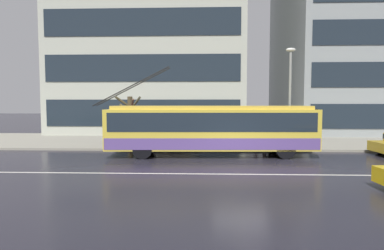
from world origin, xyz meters
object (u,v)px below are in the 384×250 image
at_px(street_lamp, 290,89).
at_px(pedestrian_walking_past, 138,123).
at_px(trolleybus, 211,128).
at_px(bus_shelter, 172,117).
at_px(pedestrian_approaching_curb, 264,123).
at_px(pedestrian_at_shelter, 257,121).
at_px(street_tree_bare, 130,117).

bearing_deg(street_lamp, pedestrian_walking_past, -179.83).
relative_size(trolleybus, street_lamp, 1.99).
height_order(bus_shelter, street_lamp, street_lamp).
xyz_separation_m(trolleybus, pedestrian_approaching_curb, (3.43, 2.37, 0.15)).
bearing_deg(pedestrian_walking_past, pedestrian_at_shelter, 17.32).
xyz_separation_m(bus_shelter, pedestrian_approaching_curb, (5.99, -0.92, -0.35)).
distance_m(bus_shelter, pedestrian_approaching_curb, 6.07).
relative_size(bus_shelter, pedestrian_walking_past, 1.95).
height_order(pedestrian_walking_past, street_lamp, street_lamp).
height_order(pedestrian_approaching_curb, street_lamp, street_lamp).
distance_m(bus_shelter, street_lamp, 7.81).
relative_size(pedestrian_approaching_curb, street_lamp, 0.31).
relative_size(bus_shelter, pedestrian_approaching_curb, 1.97).
bearing_deg(pedestrian_walking_past, street_lamp, 0.17).
bearing_deg(pedestrian_at_shelter, pedestrian_walking_past, -162.68).
height_order(trolleybus, street_lamp, street_lamp).
bearing_deg(pedestrian_approaching_curb, pedestrian_at_shelter, 92.66).
relative_size(street_lamp, street_tree_bare, 1.89).
bearing_deg(street_tree_bare, trolleybus, -30.87).
bearing_deg(pedestrian_at_shelter, street_tree_bare, -170.87).
distance_m(pedestrian_at_shelter, pedestrian_walking_past, 8.33).
height_order(bus_shelter, street_tree_bare, street_tree_bare).
bearing_deg(bus_shelter, street_tree_bare, -178.51).
height_order(trolleybus, street_tree_bare, trolleybus).
bearing_deg(trolleybus, pedestrian_walking_past, 155.11).
height_order(pedestrian_approaching_curb, street_tree_bare, street_tree_bare).
xyz_separation_m(bus_shelter, pedestrian_at_shelter, (5.88, 1.33, -0.31)).
height_order(trolleybus, bus_shelter, trolleybus).
bearing_deg(street_lamp, trolleybus, -156.32).
bearing_deg(pedestrian_walking_past, bus_shelter, 29.08).
distance_m(street_lamp, street_tree_bare, 10.57).
height_order(trolleybus, pedestrian_approaching_curb, trolleybus).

